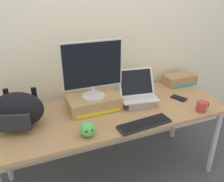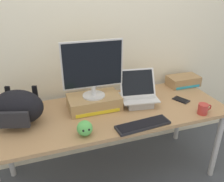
{
  "view_description": "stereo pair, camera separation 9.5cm",
  "coord_description": "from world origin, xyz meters",
  "px_view_note": "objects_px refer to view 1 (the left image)",
  "views": [
    {
      "loc": [
        -0.64,
        -1.6,
        1.72
      ],
      "look_at": [
        0.0,
        0.0,
        0.9
      ],
      "focal_mm": 37.75,
      "sensor_mm": 36.0,
      "label": 1
    },
    {
      "loc": [
        -0.55,
        -1.63,
        1.72
      ],
      "look_at": [
        0.0,
        0.0,
        0.9
      ],
      "focal_mm": 37.75,
      "sensor_mm": 36.0,
      "label": 2
    }
  ],
  "objects_px": {
    "toner_box_yellow": "(94,102)",
    "open_laptop": "(138,97)",
    "desktop_monitor": "(93,69)",
    "cell_phone": "(179,98)",
    "messenger_backpack": "(18,110)",
    "toner_box_cyan": "(179,79)",
    "coffee_mug": "(202,106)",
    "external_keyboard": "(144,124)",
    "plush_toy": "(87,129)"
  },
  "relations": [
    {
      "from": "open_laptop",
      "to": "plush_toy",
      "type": "relative_size",
      "value": 3.08
    },
    {
      "from": "coffee_mug",
      "to": "toner_box_cyan",
      "type": "bearing_deg",
      "value": 71.97
    },
    {
      "from": "external_keyboard",
      "to": "toner_box_yellow",
      "type": "bearing_deg",
      "value": 120.93
    },
    {
      "from": "toner_box_yellow",
      "to": "plush_toy",
      "type": "distance_m",
      "value": 0.39
    },
    {
      "from": "open_laptop",
      "to": "desktop_monitor",
      "type": "bearing_deg",
      "value": -179.9
    },
    {
      "from": "open_laptop",
      "to": "coffee_mug",
      "type": "bearing_deg",
      "value": -28.09
    },
    {
      "from": "coffee_mug",
      "to": "toner_box_cyan",
      "type": "height_order",
      "value": "toner_box_cyan"
    },
    {
      "from": "toner_box_yellow",
      "to": "cell_phone",
      "type": "relative_size",
      "value": 2.68
    },
    {
      "from": "coffee_mug",
      "to": "messenger_backpack",
      "type": "bearing_deg",
      "value": 166.87
    },
    {
      "from": "external_keyboard",
      "to": "messenger_backpack",
      "type": "xyz_separation_m",
      "value": [
        -0.87,
        0.34,
        0.12
      ]
    },
    {
      "from": "open_laptop",
      "to": "coffee_mug",
      "type": "xyz_separation_m",
      "value": [
        0.43,
        -0.32,
        -0.02
      ]
    },
    {
      "from": "open_laptop",
      "to": "plush_toy",
      "type": "distance_m",
      "value": 0.62
    },
    {
      "from": "messenger_backpack",
      "to": "toner_box_cyan",
      "type": "distance_m",
      "value": 1.61
    },
    {
      "from": "external_keyboard",
      "to": "cell_phone",
      "type": "bearing_deg",
      "value": 23.0
    },
    {
      "from": "messenger_backpack",
      "to": "toner_box_cyan",
      "type": "height_order",
      "value": "messenger_backpack"
    },
    {
      "from": "cell_phone",
      "to": "toner_box_cyan",
      "type": "height_order",
      "value": "toner_box_cyan"
    },
    {
      "from": "open_laptop",
      "to": "coffee_mug",
      "type": "relative_size",
      "value": 2.79
    },
    {
      "from": "plush_toy",
      "to": "toner_box_cyan",
      "type": "xyz_separation_m",
      "value": [
        1.16,
        0.52,
        -0.01
      ]
    },
    {
      "from": "desktop_monitor",
      "to": "toner_box_cyan",
      "type": "xyz_separation_m",
      "value": [
        0.99,
        0.17,
        -0.31
      ]
    },
    {
      "from": "open_laptop",
      "to": "external_keyboard",
      "type": "xyz_separation_m",
      "value": [
        -0.11,
        -0.33,
        -0.05
      ]
    },
    {
      "from": "open_laptop",
      "to": "toner_box_cyan",
      "type": "distance_m",
      "value": 0.65
    },
    {
      "from": "external_keyboard",
      "to": "cell_phone",
      "type": "relative_size",
      "value": 2.66
    },
    {
      "from": "open_laptop",
      "to": "messenger_backpack",
      "type": "height_order",
      "value": "open_laptop"
    },
    {
      "from": "open_laptop",
      "to": "toner_box_cyan",
      "type": "height_order",
      "value": "open_laptop"
    },
    {
      "from": "toner_box_yellow",
      "to": "open_laptop",
      "type": "bearing_deg",
      "value": -8.51
    },
    {
      "from": "toner_box_yellow",
      "to": "plush_toy",
      "type": "bearing_deg",
      "value": -114.49
    },
    {
      "from": "desktop_monitor",
      "to": "open_laptop",
      "type": "bearing_deg",
      "value": -6.76
    },
    {
      "from": "external_keyboard",
      "to": "toner_box_cyan",
      "type": "xyz_separation_m",
      "value": [
        0.72,
        0.55,
        0.04
      ]
    },
    {
      "from": "desktop_monitor",
      "to": "cell_phone",
      "type": "xyz_separation_m",
      "value": [
        0.78,
        -0.12,
        -0.36
      ]
    },
    {
      "from": "coffee_mug",
      "to": "toner_box_yellow",
      "type": "bearing_deg",
      "value": 155.21
    },
    {
      "from": "desktop_monitor",
      "to": "cell_phone",
      "type": "height_order",
      "value": "desktop_monitor"
    },
    {
      "from": "messenger_backpack",
      "to": "cell_phone",
      "type": "bearing_deg",
      "value": 12.97
    },
    {
      "from": "cell_phone",
      "to": "messenger_backpack",
      "type": "bearing_deg",
      "value": 151.24
    },
    {
      "from": "toner_box_yellow",
      "to": "toner_box_cyan",
      "type": "distance_m",
      "value": 1.01
    },
    {
      "from": "messenger_backpack",
      "to": "toner_box_cyan",
      "type": "bearing_deg",
      "value": 23.64
    },
    {
      "from": "cell_phone",
      "to": "plush_toy",
      "type": "bearing_deg",
      "value": 168.12
    },
    {
      "from": "desktop_monitor",
      "to": "open_laptop",
      "type": "xyz_separation_m",
      "value": [
        0.39,
        -0.06,
        -0.3
      ]
    },
    {
      "from": "messenger_backpack",
      "to": "coffee_mug",
      "type": "distance_m",
      "value": 1.45
    },
    {
      "from": "desktop_monitor",
      "to": "cell_phone",
      "type": "bearing_deg",
      "value": -7.07
    },
    {
      "from": "external_keyboard",
      "to": "messenger_backpack",
      "type": "bearing_deg",
      "value": 154.24
    },
    {
      "from": "external_keyboard",
      "to": "toner_box_cyan",
      "type": "relative_size",
      "value": 1.35
    },
    {
      "from": "open_laptop",
      "to": "external_keyboard",
      "type": "relative_size",
      "value": 0.8
    },
    {
      "from": "desktop_monitor",
      "to": "cell_phone",
      "type": "distance_m",
      "value": 0.87
    },
    {
      "from": "toner_box_yellow",
      "to": "plush_toy",
      "type": "relative_size",
      "value": 3.89
    },
    {
      "from": "toner_box_yellow",
      "to": "external_keyboard",
      "type": "xyz_separation_m",
      "value": [
        0.28,
        -0.39,
        -0.05
      ]
    },
    {
      "from": "desktop_monitor",
      "to": "cell_phone",
      "type": "relative_size",
      "value": 3.06
    },
    {
      "from": "coffee_mug",
      "to": "external_keyboard",
      "type": "bearing_deg",
      "value": -179.12
    },
    {
      "from": "external_keyboard",
      "to": "coffee_mug",
      "type": "height_order",
      "value": "coffee_mug"
    },
    {
      "from": "messenger_backpack",
      "to": "cell_phone",
      "type": "height_order",
      "value": "messenger_backpack"
    },
    {
      "from": "toner_box_yellow",
      "to": "messenger_backpack",
      "type": "xyz_separation_m",
      "value": [
        -0.6,
        -0.05,
        0.08
      ]
    }
  ]
}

